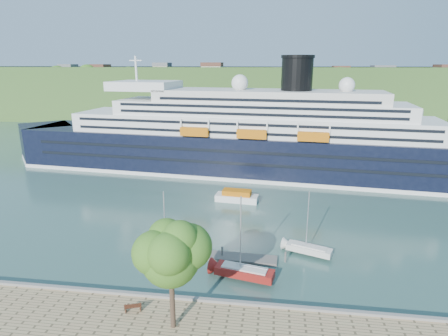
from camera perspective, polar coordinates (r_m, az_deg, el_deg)
ground at (r=43.60m, az=-5.37°, el=-20.26°), size 400.00×400.00×0.00m
far_hillside at (r=180.02m, az=5.16°, el=11.27°), size 400.00×50.00×24.00m
quay_coping at (r=42.78m, az=-5.47°, el=-19.17°), size 220.00×0.50×0.30m
cruise_ship at (r=88.88m, az=2.37°, el=7.98°), size 123.23×29.35×27.42m
park_bench at (r=41.86m, az=-13.70°, el=-19.77°), size 1.92×1.26×1.14m
promenade_tree at (r=36.18m, az=-8.08°, el=-15.31°), size 7.26×7.26×12.02m
floating_pontoon at (r=52.65m, az=-2.65°, el=-13.11°), size 19.20×3.11×0.42m
sailboat_white_near at (r=49.66m, az=-8.40°, el=-9.29°), size 7.36×2.14×9.48m
sailboat_red at (r=45.30m, az=3.20°, el=-11.13°), size 8.24×3.83×10.27m
sailboat_white_far at (r=52.38m, az=13.06°, el=-8.60°), size 7.01×4.10×8.75m
tender_launch at (r=71.82m, az=1.96°, el=-4.23°), size 8.41×3.60×2.26m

